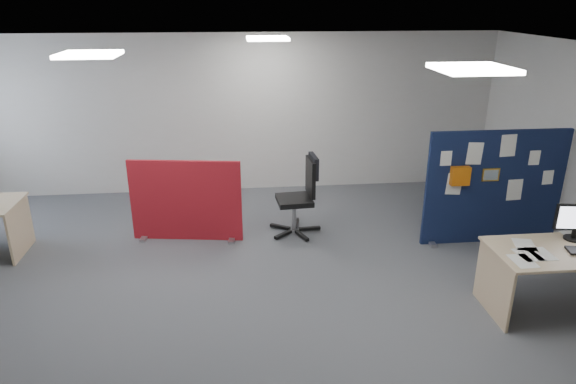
{
  "coord_description": "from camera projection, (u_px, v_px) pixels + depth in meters",
  "views": [
    {
      "loc": [
        0.01,
        -5.21,
        3.24
      ],
      "look_at": [
        0.61,
        0.62,
        1.0
      ],
      "focal_mm": 32.0,
      "sensor_mm": 36.0,
      "label": 1
    }
  ],
  "objects": [
    {
      "name": "ceiling_lights",
      "position": [
        263.0,
        51.0,
        5.69
      ],
      "size": [
        4.1,
        4.1,
        0.04
      ],
      "color": "white",
      "rests_on": "ceiling"
    },
    {
      "name": "floor",
      "position": [
        242.0,
        293.0,
        5.99
      ],
      "size": [
        9.0,
        9.0,
        0.0
      ],
      "primitive_type": "plane",
      "color": "#4E5156",
      "rests_on": "ground"
    },
    {
      "name": "navy_divider",
      "position": [
        493.0,
        187.0,
        6.98
      ],
      "size": [
        1.94,
        0.3,
        1.6
      ],
      "color": "#10183A",
      "rests_on": "floor"
    },
    {
      "name": "ceiling",
      "position": [
        233.0,
        55.0,
        5.03
      ],
      "size": [
        9.0,
        7.0,
        0.02
      ],
      "primitive_type": "cube",
      "color": "white",
      "rests_on": "wall_back"
    },
    {
      "name": "office_chair",
      "position": [
        302.0,
        190.0,
        7.32
      ],
      "size": [
        0.74,
        0.76,
        1.14
      ],
      "rotation": [
        0.0,
        0.0,
        0.08
      ],
      "color": "black",
      "rests_on": "floor"
    },
    {
      "name": "main_desk",
      "position": [
        573.0,
        261.0,
        5.54
      ],
      "size": [
        1.85,
        0.82,
        0.73
      ],
      "color": "tan",
      "rests_on": "floor"
    },
    {
      "name": "desk_papers",
      "position": [
        555.0,
        251.0,
        5.4
      ],
      "size": [
        1.45,
        0.82,
        0.0
      ],
      "color": "white",
      "rests_on": "main_desk"
    },
    {
      "name": "wall_back",
      "position": [
        236.0,
        115.0,
        8.76
      ],
      "size": [
        9.0,
        0.02,
        2.7
      ],
      "primitive_type": "cube",
      "color": "silver",
      "rests_on": "floor"
    },
    {
      "name": "red_divider",
      "position": [
        186.0,
        202.0,
        7.12
      ],
      "size": [
        1.55,
        0.3,
        1.17
      ],
      "rotation": [
        0.0,
        0.0,
        -0.15
      ],
      "color": "maroon",
      "rests_on": "floor"
    }
  ]
}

